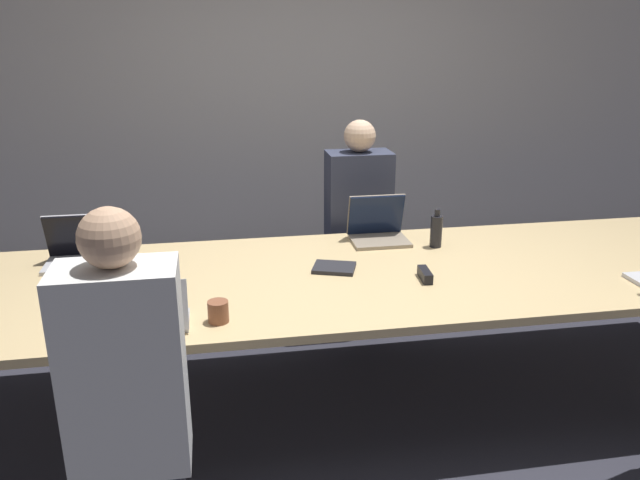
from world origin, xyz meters
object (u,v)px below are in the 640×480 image
at_px(laptop_near_left, 145,315).
at_px(stapler, 425,275).
at_px(laptop_far_center, 378,228).
at_px(bottle_far_center, 436,231).
at_px(cup_near_left, 218,312).
at_px(person_far_center, 358,232).
at_px(person_near_left, 129,408).
at_px(laptop_far_left, 77,249).

distance_m(laptop_near_left, stapler, 1.34).
distance_m(laptop_far_center, bottle_far_center, 0.34).
relative_size(laptop_far_center, cup_near_left, 3.55).
relative_size(person_far_center, person_near_left, 1.00).
height_order(laptop_far_center, person_far_center, person_far_center).
relative_size(person_near_left, stapler, 9.07).
bearing_deg(person_far_center, stapler, -84.27).
distance_m(laptop_far_center, stapler, 0.63).
height_order(laptop_far_left, laptop_far_center, laptop_far_center).
bearing_deg(bottle_far_center, cup_near_left, -148.43).
relative_size(laptop_far_left, cup_near_left, 3.48).
bearing_deg(laptop_near_left, laptop_far_center, -142.33).
xyz_separation_m(person_far_center, laptop_near_left, (-1.20, -1.32, 0.14)).
distance_m(cup_near_left, stapler, 1.05).
height_order(laptop_far_left, laptop_near_left, laptop_far_left).
distance_m(laptop_far_left, laptop_near_left, 0.95).
height_order(person_near_left, stapler, person_near_left).
height_order(person_near_left, cup_near_left, person_near_left).
xyz_separation_m(person_near_left, stapler, (1.33, 0.78, 0.09)).
relative_size(bottle_far_center, stapler, 1.43).
height_order(bottle_far_center, person_near_left, person_near_left).
bearing_deg(person_far_center, laptop_far_center, -85.76).
bearing_deg(stapler, laptop_near_left, -161.27).
bearing_deg(laptop_far_center, person_near_left, -131.83).
distance_m(person_far_center, laptop_near_left, 1.79).
bearing_deg(cup_near_left, person_near_left, -123.85).
bearing_deg(bottle_far_center, person_near_left, -141.48).
xyz_separation_m(laptop_far_center, person_far_center, (-0.03, 0.37, -0.15)).
xyz_separation_m(person_near_left, cup_near_left, (0.32, 0.48, 0.12)).
xyz_separation_m(laptop_near_left, cup_near_left, (0.29, 0.02, -0.02)).
relative_size(laptop_far_center, person_near_left, 0.24).
relative_size(laptop_far_left, laptop_near_left, 0.93).
bearing_deg(person_near_left, stapler, -149.74).
distance_m(laptop_near_left, cup_near_left, 0.29).
bearing_deg(stapler, person_far_center, 100.63).
xyz_separation_m(laptop_far_left, laptop_far_center, (1.65, 0.09, 0.00)).
distance_m(person_near_left, stapler, 1.54).
bearing_deg(stapler, person_near_left, -144.84).
bearing_deg(bottle_far_center, laptop_far_center, 149.78).
distance_m(person_far_center, stapler, 1.01).
bearing_deg(laptop_near_left, stapler, -166.17).
distance_m(laptop_far_left, laptop_far_center, 1.65).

